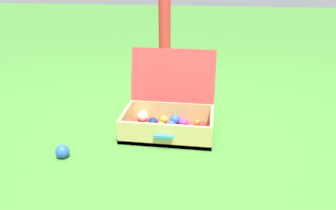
# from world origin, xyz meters

# --- Properties ---
(ground_plane) EXTENTS (16.00, 16.00, 0.00)m
(ground_plane) POSITION_xyz_m (0.00, 0.00, 0.00)
(ground_plane) COLOR #3D7A2D
(open_suitcase) EXTENTS (0.55, 0.47, 0.49)m
(open_suitcase) POSITION_xyz_m (0.06, 0.09, 0.11)
(open_suitcase) COLOR #B23838
(open_suitcase) RESTS_ON ground
(stray_ball_on_grass) EXTENTS (0.07, 0.07, 0.07)m
(stray_ball_on_grass) POSITION_xyz_m (-0.47, -0.31, 0.04)
(stray_ball_on_grass) COLOR blue
(stray_ball_on_grass) RESTS_ON ground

